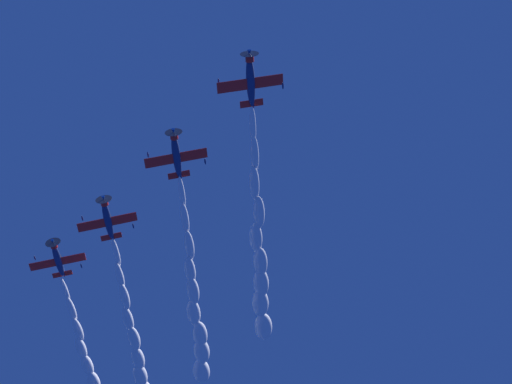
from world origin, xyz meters
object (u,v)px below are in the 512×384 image
object	(u,v)px
airplane_slot_tail	(58,259)
airplane_right_wingman	(108,219)
airplane_lead	(251,80)
airplane_left_wingman	(176,155)

from	to	relation	value
airplane_slot_tail	airplane_right_wingman	bearing A→B (deg)	174.19
airplane_right_wingman	airplane_slot_tail	bearing A→B (deg)	-5.81
airplane_right_wingman	airplane_slot_tail	xyz separation A→B (m)	(14.63, -1.49, 1.83)
airplane_lead	airplane_left_wingman	size ratio (longest dim) A/B	1.01
airplane_lead	airplane_left_wingman	xyz separation A→B (m)	(15.65, -2.06, -1.08)
airplane_right_wingman	airplane_left_wingman	bearing A→B (deg)	173.63
airplane_lead	airplane_slot_tail	bearing A→B (deg)	-6.57
airplane_lead	airplane_right_wingman	distance (m)	32.54
airplane_left_wingman	airplane_right_wingman	world-z (taller)	airplane_left_wingman
airplane_slot_tail	airplane_lead	bearing A→B (deg)	173.43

